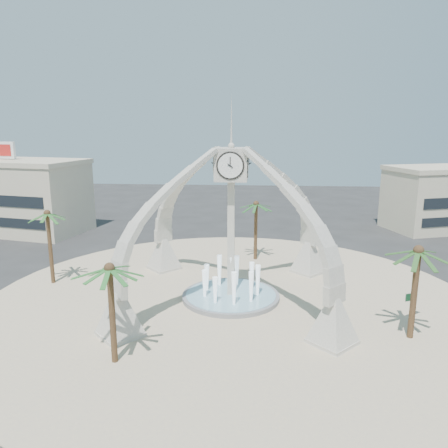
# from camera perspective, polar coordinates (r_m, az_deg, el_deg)

# --- Properties ---
(ground) EXTENTS (140.00, 140.00, 0.00)m
(ground) POSITION_cam_1_polar(r_m,az_deg,el_deg) (36.50, 0.89, -9.74)
(ground) COLOR #282828
(ground) RESTS_ON ground
(plaza) EXTENTS (40.00, 40.00, 0.06)m
(plaza) POSITION_cam_1_polar(r_m,az_deg,el_deg) (36.49, 0.89, -9.70)
(plaza) COLOR tan
(plaza) RESTS_ON ground
(clock_tower) EXTENTS (17.94, 17.94, 16.30)m
(clock_tower) POSITION_cam_1_polar(r_m,az_deg,el_deg) (34.54, 0.93, 0.26)
(clock_tower) COLOR beige
(clock_tower) RESTS_ON ground
(fountain) EXTENTS (8.00, 8.00, 3.62)m
(fountain) POSITION_cam_1_polar(r_m,az_deg,el_deg) (36.39, 0.89, -9.32)
(fountain) COLOR gray
(fountain) RESTS_ON ground
(building_nw) EXTENTS (23.75, 13.73, 11.90)m
(building_nw) POSITION_cam_1_polar(r_m,az_deg,el_deg) (65.87, -26.82, 3.42)
(building_nw) COLOR beige
(building_nw) RESTS_ON ground
(palm_east) EXTENTS (4.54, 4.54, 6.94)m
(palm_east) POSITION_cam_1_polar(r_m,az_deg,el_deg) (30.74, 24.06, -3.33)
(palm_east) COLOR brown
(palm_east) RESTS_ON ground
(palm_west) EXTENTS (4.01, 4.01, 7.17)m
(palm_west) POSITION_cam_1_polar(r_m,az_deg,el_deg) (41.14, -22.09, 1.15)
(palm_west) COLOR brown
(palm_west) RESTS_ON ground
(palm_north) EXTENTS (4.59, 4.59, 6.74)m
(palm_north) POSITION_cam_1_polar(r_m,az_deg,el_deg) (45.36, 4.21, 2.53)
(palm_north) COLOR brown
(palm_north) RESTS_ON ground
(palm_south) EXTENTS (4.38, 4.38, 6.72)m
(palm_south) POSITION_cam_1_polar(r_m,az_deg,el_deg) (26.04, -14.73, -5.78)
(palm_south) COLOR brown
(palm_south) RESTS_ON ground
(street_sign) EXTENTS (0.92, 0.35, 2.64)m
(street_sign) POSITION_cam_1_polar(r_m,az_deg,el_deg) (33.78, 23.21, -9.28)
(street_sign) COLOR slate
(street_sign) RESTS_ON ground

